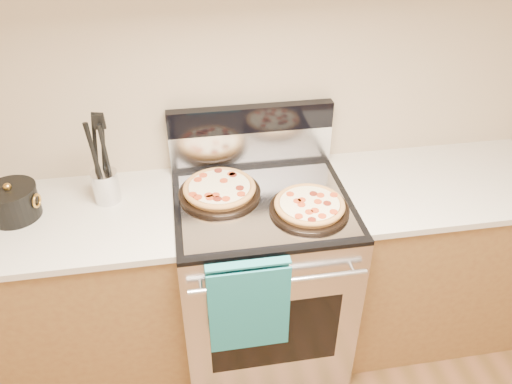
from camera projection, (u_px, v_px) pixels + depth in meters
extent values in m
plane|color=tan|center=(249.00, 75.00, 2.19)|extent=(4.00, 0.00, 4.00)
cube|color=#B7B7BC|center=(262.00, 279.00, 2.41)|extent=(0.76, 0.68, 0.90)
cube|color=black|center=(275.00, 334.00, 2.14)|extent=(0.56, 0.01, 0.40)
cube|color=black|center=(262.00, 202.00, 2.15)|extent=(0.76, 0.68, 0.02)
cube|color=silver|center=(251.00, 147.00, 2.35)|extent=(0.76, 0.06, 0.18)
cube|color=black|center=(251.00, 119.00, 2.26)|extent=(0.76, 0.06, 0.12)
cylinder|color=silver|center=(279.00, 282.00, 1.91)|extent=(0.70, 0.03, 0.03)
cube|color=gray|center=(264.00, 204.00, 2.12)|extent=(0.70, 0.55, 0.01)
cube|color=brown|center=(75.00, 299.00, 2.32)|extent=(1.00, 0.62, 0.88)
cube|color=#B8B1A5|center=(52.00, 222.00, 2.07)|extent=(1.02, 0.64, 0.03)
cube|color=brown|center=(429.00, 257.00, 2.56)|extent=(1.00, 0.62, 0.88)
cube|color=#B8B1A5|center=(448.00, 183.00, 2.31)|extent=(1.02, 0.64, 0.03)
cylinder|color=silver|center=(106.00, 186.00, 2.13)|extent=(0.13, 0.13, 0.14)
cylinder|color=black|center=(13.00, 204.00, 2.04)|extent=(0.25, 0.25, 0.12)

